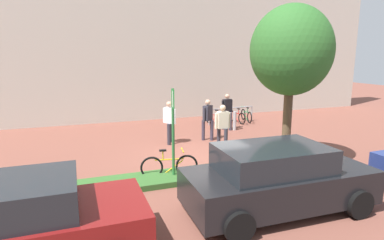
{
  "coord_description": "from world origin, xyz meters",
  "views": [
    {
      "loc": [
        -4.07,
        -10.16,
        3.53
      ],
      "look_at": [
        0.07,
        1.22,
        1.09
      ],
      "focal_mm": 30.48,
      "sensor_mm": 36.0,
      "label": 1
    }
  ],
  "objects_px": {
    "person_suited_navy": "(227,109)",
    "tree_sidewalk": "(291,51)",
    "person_suited_dark": "(208,117)",
    "person_casual_tan": "(222,125)",
    "car_black_suv": "(277,179)",
    "bike_at_sign": "(169,166)",
    "bollard_steel": "(235,121)",
    "parking_sign_post": "(173,122)",
    "bike_rack_cluster": "(231,117)",
    "car_maroon_wagon": "(12,227)",
    "person_shirt_blue": "(169,120)"
  },
  "relations": [
    {
      "from": "person_suited_dark",
      "to": "person_casual_tan",
      "type": "relative_size",
      "value": 1.0
    },
    {
      "from": "bike_rack_cluster",
      "to": "bollard_steel",
      "type": "relative_size",
      "value": 2.94
    },
    {
      "from": "parking_sign_post",
      "to": "car_black_suv",
      "type": "height_order",
      "value": "parking_sign_post"
    },
    {
      "from": "tree_sidewalk",
      "to": "bike_rack_cluster",
      "type": "bearing_deg",
      "value": 78.82
    },
    {
      "from": "person_suited_dark",
      "to": "person_casual_tan",
      "type": "distance_m",
      "value": 1.52
    },
    {
      "from": "person_shirt_blue",
      "to": "car_maroon_wagon",
      "type": "xyz_separation_m",
      "value": [
        -4.6,
        -6.66,
        -0.23
      ]
    },
    {
      "from": "bike_at_sign",
      "to": "bollard_steel",
      "type": "relative_size",
      "value": 1.85
    },
    {
      "from": "person_suited_dark",
      "to": "person_shirt_blue",
      "type": "distance_m",
      "value": 1.64
    },
    {
      "from": "person_suited_dark",
      "to": "car_maroon_wagon",
      "type": "bearing_deg",
      "value": -133.31
    },
    {
      "from": "tree_sidewalk",
      "to": "car_black_suv",
      "type": "relative_size",
      "value": 1.16
    },
    {
      "from": "parking_sign_post",
      "to": "bike_rack_cluster",
      "type": "distance_m",
      "value": 8.42
    },
    {
      "from": "person_suited_navy",
      "to": "tree_sidewalk",
      "type": "bearing_deg",
      "value": -94.32
    },
    {
      "from": "parking_sign_post",
      "to": "person_casual_tan",
      "type": "relative_size",
      "value": 1.53
    },
    {
      "from": "bike_at_sign",
      "to": "person_suited_dark",
      "type": "xyz_separation_m",
      "value": [
        2.67,
        3.53,
        0.63
      ]
    },
    {
      "from": "bike_at_sign",
      "to": "car_maroon_wagon",
      "type": "distance_m",
      "value": 4.74
    },
    {
      "from": "bike_rack_cluster",
      "to": "person_suited_navy",
      "type": "xyz_separation_m",
      "value": [
        -0.89,
        -1.33,
        0.64
      ]
    },
    {
      "from": "bike_rack_cluster",
      "to": "bollard_steel",
      "type": "distance_m",
      "value": 1.64
    },
    {
      "from": "parking_sign_post",
      "to": "person_suited_dark",
      "type": "height_order",
      "value": "parking_sign_post"
    },
    {
      "from": "bollard_steel",
      "to": "person_casual_tan",
      "type": "height_order",
      "value": "person_casual_tan"
    },
    {
      "from": "bike_at_sign",
      "to": "person_casual_tan",
      "type": "xyz_separation_m",
      "value": [
        2.63,
        2.0,
        0.63
      ]
    },
    {
      "from": "tree_sidewalk",
      "to": "person_suited_dark",
      "type": "distance_m",
      "value": 4.68
    },
    {
      "from": "tree_sidewalk",
      "to": "car_black_suv",
      "type": "xyz_separation_m",
      "value": [
        -2.16,
        -2.66,
        -2.87
      ]
    },
    {
      "from": "car_black_suv",
      "to": "person_casual_tan",
      "type": "bearing_deg",
      "value": 79.42
    },
    {
      "from": "person_shirt_blue",
      "to": "car_black_suv",
      "type": "bearing_deg",
      "value": -83.74
    },
    {
      "from": "bike_rack_cluster",
      "to": "car_maroon_wagon",
      "type": "distance_m",
      "value": 12.86
    },
    {
      "from": "person_suited_navy",
      "to": "car_black_suv",
      "type": "bearing_deg",
      "value": -108.06
    },
    {
      "from": "person_suited_dark",
      "to": "person_shirt_blue",
      "type": "relative_size",
      "value": 1.0
    },
    {
      "from": "tree_sidewalk",
      "to": "person_suited_navy",
      "type": "distance_m",
      "value": 5.79
    },
    {
      "from": "person_suited_navy",
      "to": "person_suited_dark",
      "type": "relative_size",
      "value": 1.0
    },
    {
      "from": "bollard_steel",
      "to": "car_maroon_wagon",
      "type": "bearing_deg",
      "value": -135.94
    },
    {
      "from": "person_suited_navy",
      "to": "person_suited_dark",
      "type": "xyz_separation_m",
      "value": [
        -1.61,
        -1.48,
        0.0
      ]
    },
    {
      "from": "parking_sign_post",
      "to": "person_casual_tan",
      "type": "xyz_separation_m",
      "value": [
        2.57,
        2.22,
        -0.72
      ]
    },
    {
      "from": "tree_sidewalk",
      "to": "car_maroon_wagon",
      "type": "height_order",
      "value": "tree_sidewalk"
    },
    {
      "from": "car_maroon_wagon",
      "to": "car_black_suv",
      "type": "relative_size",
      "value": 0.99
    },
    {
      "from": "bike_at_sign",
      "to": "car_black_suv",
      "type": "relative_size",
      "value": 0.38
    },
    {
      "from": "car_maroon_wagon",
      "to": "bollard_steel",
      "type": "bearing_deg",
      "value": 44.06
    },
    {
      "from": "tree_sidewalk",
      "to": "parking_sign_post",
      "type": "height_order",
      "value": "tree_sidewalk"
    },
    {
      "from": "bike_at_sign",
      "to": "car_black_suv",
      "type": "xyz_separation_m",
      "value": [
        1.73,
        -2.8,
        0.41
      ]
    },
    {
      "from": "parking_sign_post",
      "to": "bike_at_sign",
      "type": "height_order",
      "value": "parking_sign_post"
    },
    {
      "from": "bike_at_sign",
      "to": "tree_sidewalk",
      "type": "bearing_deg",
      "value": -2.02
    },
    {
      "from": "bike_rack_cluster",
      "to": "person_suited_dark",
      "type": "bearing_deg",
      "value": -131.65
    },
    {
      "from": "bollard_steel",
      "to": "person_casual_tan",
      "type": "distance_m",
      "value": 3.46
    },
    {
      "from": "person_suited_dark",
      "to": "person_casual_tan",
      "type": "xyz_separation_m",
      "value": [
        -0.04,
        -1.52,
        0.0
      ]
    },
    {
      "from": "person_suited_navy",
      "to": "person_casual_tan",
      "type": "bearing_deg",
      "value": -118.78
    },
    {
      "from": "car_maroon_wagon",
      "to": "person_casual_tan",
      "type": "bearing_deg",
      "value": 39.43
    },
    {
      "from": "tree_sidewalk",
      "to": "car_maroon_wagon",
      "type": "bearing_deg",
      "value": -158.37
    },
    {
      "from": "tree_sidewalk",
      "to": "person_suited_dark",
      "type": "relative_size",
      "value": 2.93
    },
    {
      "from": "person_shirt_blue",
      "to": "bike_rack_cluster",
      "type": "bearing_deg",
      "value": 33.81
    },
    {
      "from": "person_suited_dark",
      "to": "person_shirt_blue",
      "type": "xyz_separation_m",
      "value": [
        -1.64,
        0.04,
        0.0
      ]
    },
    {
      "from": "bollard_steel",
      "to": "person_shirt_blue",
      "type": "distance_m",
      "value": 3.8
    }
  ]
}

